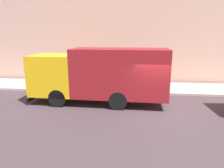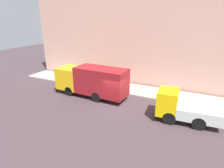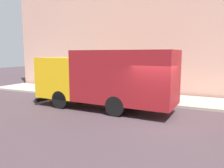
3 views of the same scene
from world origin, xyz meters
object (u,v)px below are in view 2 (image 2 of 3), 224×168
Objects in this scene: small_flatbed_truck at (182,108)px; traffic_cone_orange at (81,81)px; pedestrian_walking at (86,75)px; pedestrian_standing at (73,71)px; street_sign_post at (113,77)px; large_utility_truck at (92,80)px.

small_flatbed_truck is 6.98× the size of traffic_cone_orange.
small_flatbed_truck is 2.90× the size of pedestrian_walking.
pedestrian_standing is (0.80, 2.73, -0.03)m from pedestrian_walking.
traffic_cone_orange is 0.29× the size of street_sign_post.
pedestrian_standing is 0.67× the size of street_sign_post.
large_utility_truck is at bearing 150.69° from street_sign_post.
street_sign_post is at bearing -27.63° from large_utility_truck.
traffic_cone_orange is at bearing 54.03° from large_utility_truck.
traffic_cone_orange is at bearing 89.79° from street_sign_post.
pedestrian_standing is at bearing 75.02° from street_sign_post.
pedestrian_walking is 1.03× the size of pedestrian_standing.
small_flatbed_truck reaches higher than pedestrian_walking.
large_utility_truck is at bearing 78.14° from small_flatbed_truck.
street_sign_post is (-1.86, -6.96, 0.59)m from pedestrian_standing.
traffic_cone_orange is (-1.85, -2.65, -0.55)m from pedestrian_standing.
small_flatbed_truck is 2.01× the size of street_sign_post.
traffic_cone_orange is at bearing 69.53° from small_flatbed_truck.
street_sign_post is (-0.02, -4.31, 1.14)m from traffic_cone_orange.
large_utility_truck is 3.12× the size of street_sign_post.
pedestrian_standing is (4.17, 5.66, -0.69)m from large_utility_truck.
pedestrian_walking is at bearing 75.86° from street_sign_post.
street_sign_post is at bearing 61.63° from small_flatbed_truck.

